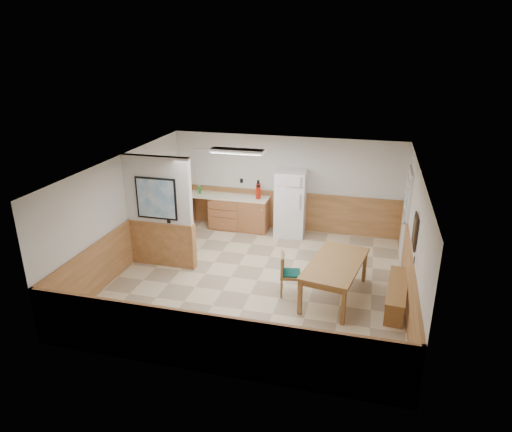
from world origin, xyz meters
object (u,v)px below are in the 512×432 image
(dining_chair, at_px, (286,271))
(fire_extinguisher, at_px, (258,191))
(dining_bench, at_px, (397,290))
(soap_bottle, at_px, (200,190))
(refrigerator, at_px, (291,203))
(dining_table, at_px, (335,267))

(dining_chair, relative_size, fire_extinguisher, 1.71)
(dining_bench, relative_size, soap_bottle, 7.75)
(refrigerator, xyz_separation_m, soap_bottle, (-2.49, 0.05, 0.15))
(refrigerator, bearing_deg, dining_chair, -83.02)
(fire_extinguisher, relative_size, soap_bottle, 2.39)
(refrigerator, xyz_separation_m, dining_bench, (2.58, -2.93, -0.51))
(soap_bottle, bearing_deg, dining_bench, -30.48)
(dining_bench, relative_size, fire_extinguisher, 3.24)
(dining_chair, distance_m, soap_bottle, 4.29)
(fire_extinguisher, xyz_separation_m, soap_bottle, (-1.63, 0.03, -0.11))
(dining_bench, height_order, soap_bottle, soap_bottle)
(refrigerator, xyz_separation_m, dining_chair, (0.48, -3.01, -0.36))
(refrigerator, distance_m, soap_bottle, 2.49)
(dining_table, relative_size, fire_extinguisher, 4.00)
(dining_chair, relative_size, soap_bottle, 4.10)
(refrigerator, xyz_separation_m, fire_extinguisher, (-0.86, 0.02, 0.26))
(dining_bench, distance_m, dining_chair, 2.11)
(refrigerator, height_order, fire_extinguisher, refrigerator)
(dining_chair, bearing_deg, dining_bench, -8.22)
(refrigerator, distance_m, dining_bench, 3.94)
(dining_bench, height_order, fire_extinguisher, fire_extinguisher)
(fire_extinguisher, bearing_deg, soap_bottle, -161.86)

